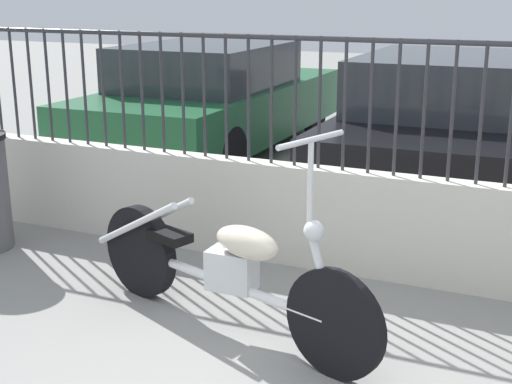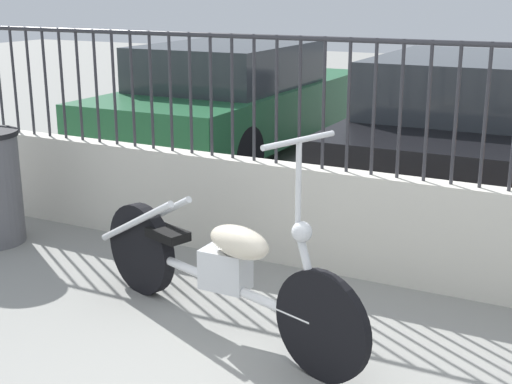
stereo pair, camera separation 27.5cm
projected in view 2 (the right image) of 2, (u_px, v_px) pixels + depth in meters
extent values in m
cube|color=beige|center=(394.00, 230.00, 4.95)|extent=(10.05, 0.18, 0.75)
cylinder|color=#2D2D33|center=(14.00, 80.00, 6.25)|extent=(0.02, 0.02, 0.93)
cylinder|color=#2D2D33|center=(30.00, 81.00, 6.17)|extent=(0.02, 0.02, 0.93)
cylinder|color=#2D2D33|center=(46.00, 83.00, 6.09)|extent=(0.02, 0.02, 0.93)
cylinder|color=#2D2D33|center=(62.00, 84.00, 6.01)|extent=(0.02, 0.02, 0.93)
cylinder|color=#2D2D33|center=(79.00, 85.00, 5.93)|extent=(0.02, 0.02, 0.93)
cylinder|color=#2D2D33|center=(96.00, 87.00, 5.85)|extent=(0.02, 0.02, 0.93)
cylinder|color=#2D2D33|center=(114.00, 88.00, 5.77)|extent=(0.02, 0.02, 0.93)
cylinder|color=#2D2D33|center=(132.00, 89.00, 5.69)|extent=(0.02, 0.02, 0.93)
cylinder|color=#2D2D33|center=(151.00, 91.00, 5.61)|extent=(0.02, 0.02, 0.93)
cylinder|color=#2D2D33|center=(171.00, 92.00, 5.53)|extent=(0.02, 0.02, 0.93)
cylinder|color=#2D2D33|center=(191.00, 94.00, 5.45)|extent=(0.02, 0.02, 0.93)
cylinder|color=#2D2D33|center=(211.00, 95.00, 5.37)|extent=(0.02, 0.02, 0.93)
cylinder|color=#2D2D33|center=(232.00, 97.00, 5.29)|extent=(0.02, 0.02, 0.93)
cylinder|color=#2D2D33|center=(254.00, 99.00, 5.21)|extent=(0.02, 0.02, 0.93)
cylinder|color=#2D2D33|center=(277.00, 100.00, 5.13)|extent=(0.02, 0.02, 0.93)
cylinder|color=#2D2D33|center=(300.00, 102.00, 5.05)|extent=(0.02, 0.02, 0.93)
cylinder|color=#2D2D33|center=(324.00, 104.00, 4.96)|extent=(0.02, 0.02, 0.93)
cylinder|color=#2D2D33|center=(348.00, 106.00, 4.88)|extent=(0.02, 0.02, 0.93)
cylinder|color=#2D2D33|center=(374.00, 108.00, 4.80)|extent=(0.02, 0.02, 0.93)
cylinder|color=#2D2D33|center=(400.00, 110.00, 4.72)|extent=(0.02, 0.02, 0.93)
cylinder|color=#2D2D33|center=(428.00, 112.00, 4.64)|extent=(0.02, 0.02, 0.93)
cylinder|color=#2D2D33|center=(456.00, 114.00, 4.56)|extent=(0.02, 0.02, 0.93)
cylinder|color=#2D2D33|center=(486.00, 117.00, 4.48)|extent=(0.02, 0.02, 0.93)
cylinder|color=#2D2D33|center=(404.00, 42.00, 4.60)|extent=(10.05, 0.04, 0.04)
cylinder|color=black|center=(322.00, 326.00, 3.70)|extent=(0.60, 0.24, 0.61)
cylinder|color=black|center=(141.00, 249.00, 4.80)|extent=(0.62, 0.28, 0.62)
cylinder|color=silver|center=(220.00, 282.00, 4.25)|extent=(1.41, 0.51, 0.06)
cube|color=silver|center=(225.00, 269.00, 4.19)|extent=(0.28, 0.18, 0.24)
ellipsoid|color=beige|center=(239.00, 242.00, 4.05)|extent=(0.48, 0.33, 0.18)
cube|color=black|center=(168.00, 234.00, 4.54)|extent=(0.32, 0.24, 0.06)
cylinder|color=silver|center=(310.00, 276.00, 3.70)|extent=(0.22, 0.11, 0.51)
sphere|color=silver|center=(302.00, 232.00, 3.67)|extent=(0.11, 0.11, 0.11)
cylinder|color=silver|center=(298.00, 184.00, 3.63)|extent=(0.03, 0.03, 0.46)
cylinder|color=silver|center=(299.00, 140.00, 3.56)|extent=(0.19, 0.50, 0.03)
cylinder|color=silver|center=(136.00, 222.00, 4.65)|extent=(0.77, 0.29, 0.45)
cylinder|color=silver|center=(153.00, 217.00, 4.75)|extent=(0.77, 0.29, 0.45)
cylinder|color=black|center=(230.00, 107.00, 10.45)|extent=(0.12, 0.64, 0.64)
cylinder|color=black|center=(338.00, 116.00, 9.72)|extent=(0.12, 0.64, 0.64)
cylinder|color=black|center=(114.00, 142.00, 8.08)|extent=(0.12, 0.64, 0.64)
cylinder|color=black|center=(246.00, 157.00, 7.36)|extent=(0.12, 0.64, 0.64)
cube|color=#1E5933|center=(236.00, 109.00, 8.84)|extent=(1.85, 4.46, 0.62)
cube|color=#2D3338|center=(227.00, 65.00, 8.49)|extent=(1.64, 2.15, 0.50)
cylinder|color=black|center=(418.00, 127.00, 8.92)|extent=(0.11, 0.64, 0.64)
cylinder|color=black|center=(340.00, 178.00, 6.54)|extent=(0.11, 0.64, 0.64)
cube|color=black|center=(467.00, 136.00, 7.30)|extent=(1.84, 4.50, 0.59)
cube|color=#2D3338|center=(467.00, 84.00, 6.95)|extent=(1.64, 2.17, 0.54)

